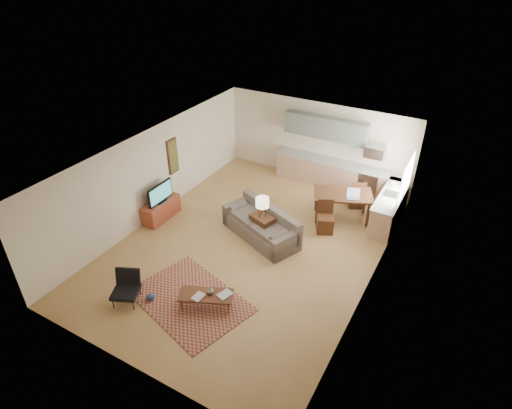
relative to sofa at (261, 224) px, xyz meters
The scene contains 25 objects.
room 1.04m from the sofa, 94.91° to the right, with size 9.00×9.00×9.00m.
kitchen_counter_back 3.79m from the sofa, 76.92° to the left, with size 4.26×0.64×0.92m, color tan, non-canonical shape.
kitchen_counter_right 3.83m from the sofa, 41.03° to the left, with size 0.64×2.26×0.92m, color tan, non-canonical shape.
kitchen_range 4.18m from the sofa, 62.07° to the left, with size 0.62×0.62×0.90m, color #A5A8AD.
kitchen_microwave 4.35m from the sofa, 62.19° to the left, with size 0.62×0.40×0.35m, color #A5A8AD.
upper_cabinets 4.14m from the sofa, 86.16° to the left, with size 2.80×0.34×0.70m, color slate.
window_right 4.21m from the sofa, 38.25° to the left, with size 0.02×1.40×1.05m, color white.
wall_art_left 3.46m from the sofa, behind, with size 0.06×0.42×1.10m, color olive, non-canonical shape.
triptych 4.20m from the sofa, 92.04° to the left, with size 1.70×0.04×0.50m, color #F5E6BC, non-canonical shape.
rug 3.02m from the sofa, 94.23° to the right, with size 2.66×1.84×0.02m, color maroon.
sofa is the anchor object (origin of this frame).
coffee_table 2.97m from the sofa, 85.64° to the right, with size 1.22×0.49×0.37m, color #4C2614, non-canonical shape.
book_a 3.09m from the sofa, 89.55° to the right, with size 0.23×0.30×0.03m, color maroon.
book_b 2.76m from the sofa, 79.71° to the right, with size 0.32×0.38×0.02m, color navy.
vase 2.88m from the sofa, 84.16° to the right, with size 0.19×0.19×0.17m, color black.
armchair 3.99m from the sofa, 111.28° to the right, with size 0.66×0.66×0.75m, color black, non-canonical shape.
tv_credenza 3.10m from the sofa, 168.44° to the right, with size 0.48×1.26×0.58m, color brown, non-canonical shape.
tv 3.08m from the sofa, 168.25° to the right, with size 0.10×0.97×0.58m, color black, non-canonical shape.
console_table 0.11m from the sofa, 36.57° to the right, with size 0.63×0.42×0.74m, color #3B2011, non-canonical shape.
table_lamp 0.61m from the sofa, 36.57° to the right, with size 0.36×0.36×0.59m, color beige, non-canonical shape.
dining_table 2.57m from the sofa, 50.92° to the left, with size 1.67×0.96×0.85m, color #3B2011, non-canonical shape.
dining_chair_near 1.85m from the sofa, 37.95° to the left, with size 0.45×0.47×0.94m, color #3B2011, non-canonical shape.
dining_chair_far 3.38m from the sofa, 57.97° to the left, with size 0.45×0.47×0.94m, color #3B2011, non-canonical shape.
laptop 2.77m from the sofa, 43.96° to the left, with size 0.36×0.27×0.27m, color #A5A8AD, non-canonical shape.
soap_bottle 4.14m from the sofa, 47.14° to the left, with size 0.10×0.10×0.19m, color #F5E6BC.
Camera 1 is at (4.70, -8.03, 7.13)m, focal length 30.00 mm.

